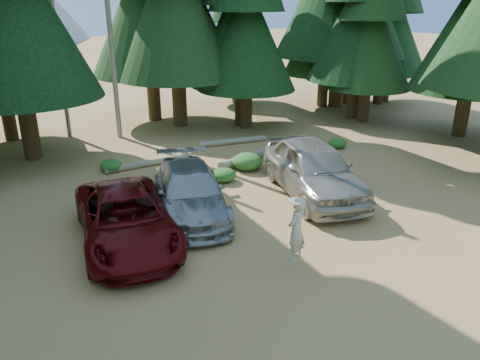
{
  "coord_description": "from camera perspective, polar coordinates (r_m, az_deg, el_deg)",
  "views": [
    {
      "loc": [
        -7.26,
        -7.16,
        6.37
      ],
      "look_at": [
        0.37,
        3.62,
        1.25
      ],
      "focal_mm": 35.0,
      "sensor_mm": 36.0,
      "label": 1
    }
  ],
  "objects": [
    {
      "name": "shrub_edge_east",
      "position": [
        21.88,
        11.79,
        4.43
      ],
      "size": [
        0.82,
        0.82,
        0.45
      ],
      "primitive_type": "ellipsoid",
      "color": "#22671E",
      "rests_on": "ground"
    },
    {
      "name": "shrub_center_right",
      "position": [
        19.15,
        -15.47,
        1.72
      ],
      "size": [
        0.86,
        0.86,
        0.47
      ],
      "primitive_type": "ellipsoid",
      "color": "#22671E",
      "rests_on": "ground"
    },
    {
      "name": "log_mid",
      "position": [
        22.01,
        -0.9,
        4.74
      ],
      "size": [
        3.26,
        1.1,
        0.27
      ],
      "primitive_type": "cylinder",
      "rotation": [
        0.0,
        1.57,
        -0.26
      ],
      "color": "gray",
      "rests_on": "ground"
    },
    {
      "name": "shrub_far_right",
      "position": [
        18.63,
        0.89,
        2.28
      ],
      "size": [
        1.21,
        1.21,
        0.66
      ],
      "primitive_type": "ellipsoid",
      "color": "#22671E",
      "rests_on": "ground"
    },
    {
      "name": "forest_belt_north",
      "position": [
        24.17,
        -16.61,
        5.02
      ],
      "size": [
        36.0,
        7.0,
        22.0
      ],
      "primitive_type": null,
      "color": "black",
      "rests_on": "ground"
    },
    {
      "name": "log_right",
      "position": [
        20.48,
        3.28,
        3.58
      ],
      "size": [
        5.69,
        1.6,
        0.37
      ],
      "primitive_type": "cylinder",
      "rotation": [
        0.0,
        1.57,
        0.22
      ],
      "color": "gray",
      "rests_on": "ground"
    },
    {
      "name": "silver_minivan_right",
      "position": [
        16.24,
        8.94,
        1.39
      ],
      "size": [
        3.99,
        5.94,
        1.88
      ],
      "primitive_type": "imported",
      "rotation": [
        0.0,
        0.0,
        -0.35
      ],
      "color": "#AEA89B",
      "rests_on": "ground"
    },
    {
      "name": "silver_minivan_center",
      "position": [
        14.74,
        -6.1,
        -1.41
      ],
      "size": [
        3.83,
        5.46,
        1.47
      ],
      "primitive_type": "imported",
      "rotation": [
        0.0,
        0.0,
        -0.39
      ],
      "color": "#999CA0",
      "rests_on": "ground"
    },
    {
      "name": "ground",
      "position": [
        12.02,
        8.71,
        -11.08
      ],
      "size": [
        160.0,
        160.0,
        0.0
      ],
      "primitive_type": "plane",
      "color": "olive",
      "rests_on": "ground"
    },
    {
      "name": "frisbee_player",
      "position": [
        11.39,
        6.89,
        -6.0
      ],
      "size": [
        0.71,
        0.59,
        1.66
      ],
      "rotation": [
        0.0,
        0.0,
        3.52
      ],
      "color": "beige",
      "rests_on": "ground"
    },
    {
      "name": "shrub_right",
      "position": [
        17.43,
        -1.98,
        0.63
      ],
      "size": [
        0.91,
        0.91,
        0.5
      ],
      "primitive_type": "ellipsoid",
      "color": "#22671E",
      "rests_on": "ground"
    },
    {
      "name": "log_left",
      "position": [
        19.43,
        -10.93,
        2.08
      ],
      "size": [
        3.71,
        0.51,
        0.26
      ],
      "primitive_type": "cylinder",
      "rotation": [
        0.0,
        1.57,
        -0.07
      ],
      "color": "gray",
      "rests_on": "ground"
    },
    {
      "name": "shrub_center_left",
      "position": [
        18.16,
        -8.36,
        1.27
      ],
      "size": [
        0.91,
        0.91,
        0.5
      ],
      "primitive_type": "ellipsoid",
      "color": "#22671E",
      "rests_on": "ground"
    },
    {
      "name": "red_pickup",
      "position": [
        13.27,
        -13.73,
        -4.59
      ],
      "size": [
        3.61,
        5.69,
        1.46
      ],
      "primitive_type": "imported",
      "rotation": [
        0.0,
        0.0,
        -0.24
      ],
      "color": "#5D080A",
      "rests_on": "ground"
    },
    {
      "name": "snag_back",
      "position": [
        23.98,
        -21.54,
        16.53
      ],
      "size": [
        0.2,
        0.2,
        10.0
      ],
      "primitive_type": "cylinder",
      "color": "gray",
      "rests_on": "ground"
    },
    {
      "name": "snag_front",
      "position": [
        23.11,
        -15.83,
        19.54
      ],
      "size": [
        0.24,
        0.24,
        12.0
      ],
      "primitive_type": "cylinder",
      "color": "gray",
      "rests_on": "ground"
    }
  ]
}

